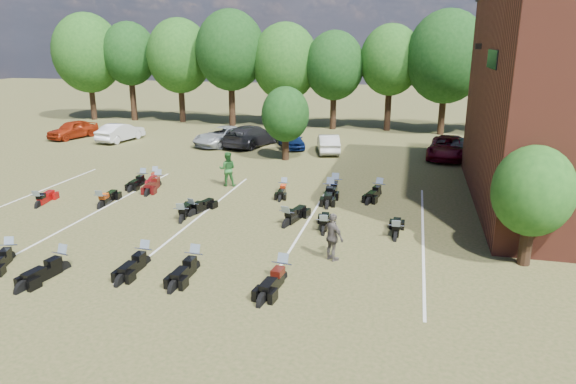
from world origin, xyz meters
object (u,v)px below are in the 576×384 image
(car_4, at_px, (291,139))
(person_green, at_px, (228,169))
(motorcycle_14, at_px, (158,186))
(car_0, at_px, (73,129))
(person_grey, at_px, (333,237))
(motorcycle_7, at_px, (39,207))
(motorcycle_3, at_px, (63,270))

(car_4, xyz_separation_m, person_green, (-0.95, -11.18, 0.29))
(person_green, relative_size, motorcycle_14, 0.81)
(car_0, xyz_separation_m, car_4, (18.53, 0.40, -0.07))
(car_4, relative_size, person_grey, 2.18)
(car_0, relative_size, car_4, 1.10)
(motorcycle_7, bearing_deg, motorcycle_14, -141.40)
(car_4, xyz_separation_m, motorcycle_3, (-2.78, -23.01, -0.67))
(motorcycle_3, xyz_separation_m, motorcycle_14, (-1.88, 10.76, 0.00))
(motorcycle_7, distance_m, motorcycle_14, 6.17)
(car_0, relative_size, motorcycle_3, 1.86)
(car_4, distance_m, person_grey, 20.85)
(motorcycle_3, distance_m, motorcycle_14, 10.92)
(motorcycle_3, bearing_deg, car_4, 91.66)
(person_green, distance_m, motorcycle_14, 3.98)
(motorcycle_3, bearing_deg, person_grey, 27.62)
(car_0, height_order, person_grey, person_grey)
(car_4, height_order, motorcycle_3, car_4)
(car_4, distance_m, person_green, 11.23)
(motorcycle_3, height_order, motorcycle_14, motorcycle_14)
(car_0, height_order, motorcycle_3, car_0)
(motorcycle_7, xyz_separation_m, motorcycle_14, (3.93, 4.75, 0.00))
(car_0, relative_size, motorcycle_7, 2.04)
(person_grey, xyz_separation_m, motorcycle_3, (-9.09, -3.14, -0.90))
(car_4, relative_size, person_green, 2.05)
(car_4, distance_m, motorcycle_3, 23.19)
(person_grey, height_order, motorcycle_3, person_grey)
(car_4, bearing_deg, motorcycle_14, -134.76)
(person_green, height_order, motorcycle_14, person_green)
(person_green, relative_size, person_grey, 1.06)
(person_green, relative_size, motorcycle_7, 0.90)
(person_green, height_order, person_grey, person_green)
(motorcycle_3, distance_m, motorcycle_7, 8.36)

